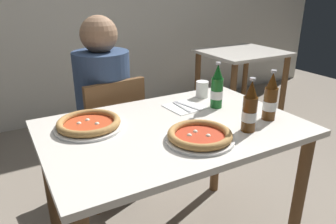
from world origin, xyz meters
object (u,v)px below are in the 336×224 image
Objects in this scene: beer_bottle_right at (250,109)px; paper_cup at (202,89)px; diner_seated at (105,116)px; beer_bottle_left at (217,89)px; dining_table_main at (173,147)px; pizza_margherita_near at (200,136)px; dining_table_background at (241,66)px; pizza_marinara_far at (89,124)px; beer_bottle_center at (270,99)px; chair_behind_table at (110,133)px; napkin_with_cutlery at (184,107)px.

beer_bottle_right reaches higher than paper_cup.
diner_seated reaches higher than beer_bottle_left.
dining_table_main is 0.23m from pizza_margherita_near.
dining_table_background is at bearing 43.62° from beer_bottle_left.
dining_table_background is 2.54× the size of pizza_marinara_far.
beer_bottle_center is at bearing -20.10° from dining_table_main.
chair_behind_table is 2.86× the size of pizza_margherita_near.
dining_table_background is at bearing 43.56° from pizza_margherita_near.
beer_bottle_left reaches higher than dining_table_background.
chair_behind_table is 0.59m from napkin_with_cutlery.
beer_bottle_left is 1.00× the size of beer_bottle_center.
chair_behind_table is 1.02m from beer_bottle_center.
dining_table_main is 4.86× the size of beer_bottle_center.
diner_seated reaches higher than pizza_margherita_near.
dining_table_main is at bearing -79.70° from diner_seated.
chair_behind_table reaches higher than dining_table_main.
pizza_marinara_far is 1.28× the size of beer_bottle_left.
pizza_margherita_near is 1.20× the size of beer_bottle_left.
pizza_marinara_far is at bearing 148.42° from beer_bottle_right.
diner_seated is at bearing 121.21° from napkin_with_cutlery.
pizza_marinara_far is at bearing 54.72° from chair_behind_table.
dining_table_background is 1.72m from beer_bottle_left.
beer_bottle_right is at bearing -39.37° from dining_table_main.
beer_bottle_center is at bearing 118.94° from chair_behind_table.
beer_bottle_right is (-1.29, -1.49, 0.26)m from dining_table_background.
pizza_margherita_near is (0.02, -0.19, 0.14)m from dining_table_main.
diner_seated is at bearing 100.30° from dining_table_main.
diner_seated reaches higher than beer_bottle_right.
beer_bottle_left is at bearing -99.96° from paper_cup.
diner_seated reaches higher than pizza_marinara_far.
beer_bottle_left is (0.44, -0.56, 0.27)m from diner_seated.
chair_behind_table is at bearing 114.44° from beer_bottle_right.
paper_cup is at bearing 37.74° from dining_table_main.
beer_bottle_left is at bearing -27.29° from napkin_with_cutlery.
beer_bottle_center reaches higher than dining_table_main.
paper_cup is (0.34, 0.47, 0.03)m from pizza_margherita_near.
beer_bottle_right is at bearing -100.89° from beer_bottle_left.
diner_seated is 0.77m from beer_bottle_left.
beer_bottle_left is at bearing -5.48° from pizza_marinara_far.
pizza_margherita_near is at bearing -136.44° from dining_table_background.
chair_behind_table is 0.11m from diner_seated.
beer_bottle_left reaches higher than napkin_with_cutlery.
beer_bottle_right reaches higher than pizza_marinara_far.
paper_cup is at bearing 137.58° from chair_behind_table.
diner_seated is 0.65m from paper_cup.
dining_table_background is 1.83m from beer_bottle_center.
dining_table_main is 0.48m from paper_cup.
dining_table_background is at bearing 19.98° from diner_seated.
napkin_with_cutlery is at bearing 116.44° from chair_behind_table.
beer_bottle_right is at bearing -130.95° from dining_table_background.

